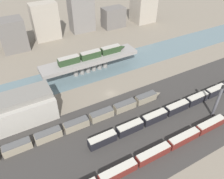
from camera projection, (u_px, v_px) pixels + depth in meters
name	position (u px, v px, depth m)	size (l,w,h in m)	color
ground_plane	(111.00, 93.00, 99.45)	(400.00, 400.00, 0.00)	#756B5B
railbed_yard	(141.00, 128.00, 82.87)	(280.00, 42.00, 0.01)	#33302D
river_water	(91.00, 71.00, 114.23)	(320.00, 20.00, 0.01)	slate
bridge	(90.00, 61.00, 110.56)	(50.81, 9.91, 7.65)	gray
train_on_bridge	(93.00, 54.00, 109.18)	(37.03, 3.15, 3.61)	#23381E
train_yard_near	(122.00, 170.00, 67.05)	(97.31, 2.74, 3.45)	#5B1E19
train_yard_mid	(179.00, 107.00, 89.56)	(82.35, 2.86, 3.80)	black
train_yard_far	(80.00, 123.00, 82.48)	(77.05, 3.11, 3.48)	gray
warehouse_building	(18.00, 109.00, 83.30)	(27.02, 14.12, 11.50)	#9E998E
signal_tower	(217.00, 102.00, 83.76)	(1.06, 1.06, 15.05)	#4C4C51
city_block_left	(13.00, 35.00, 127.74)	(14.55, 12.53, 18.60)	#605B56
city_block_center	(45.00, 22.00, 138.39)	(16.37, 9.06, 23.18)	gray
city_block_right	(81.00, 14.00, 149.03)	(16.17, 9.86, 23.75)	slate
city_block_far_right	(113.00, 17.00, 157.43)	(15.78, 9.85, 13.99)	#605B56
city_block_tall	(143.00, 7.00, 164.10)	(15.70, 14.44, 22.26)	gray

